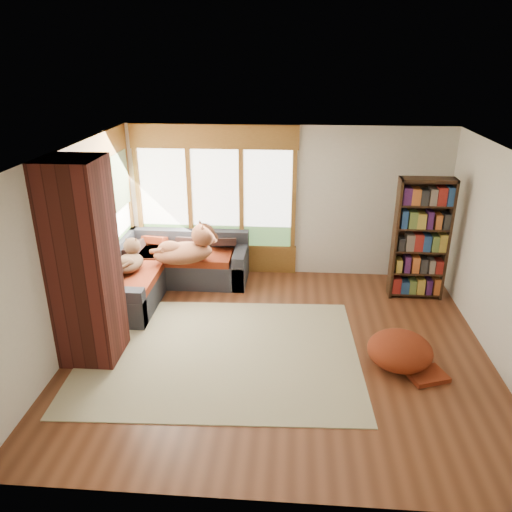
% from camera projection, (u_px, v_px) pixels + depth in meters
% --- Properties ---
extents(floor, '(5.50, 5.50, 0.00)m').
position_uv_depth(floor, '(279.00, 347.00, 6.74)').
color(floor, '#552B17').
rests_on(floor, ground).
extents(ceiling, '(5.50, 5.50, 0.00)m').
position_uv_depth(ceiling, '(283.00, 155.00, 5.75)').
color(ceiling, white).
extents(wall_back, '(5.50, 0.04, 2.60)m').
position_uv_depth(wall_back, '(285.00, 202.00, 8.55)').
color(wall_back, silver).
rests_on(wall_back, ground).
extents(wall_front, '(5.50, 0.04, 2.60)m').
position_uv_depth(wall_front, '(271.00, 381.00, 3.94)').
color(wall_front, silver).
rests_on(wall_front, ground).
extents(wall_left, '(0.04, 5.00, 2.60)m').
position_uv_depth(wall_left, '(68.00, 252.00, 6.44)').
color(wall_left, silver).
rests_on(wall_left, ground).
extents(wall_right, '(0.04, 5.00, 2.60)m').
position_uv_depth(wall_right, '(507.00, 265.00, 6.05)').
color(wall_right, silver).
rests_on(wall_right, ground).
extents(windows_back, '(2.82, 0.10, 1.90)m').
position_uv_depth(windows_back, '(215.00, 198.00, 8.58)').
color(windows_back, brown).
rests_on(windows_back, wall_back).
extents(windows_left, '(0.10, 2.62, 1.90)m').
position_uv_depth(windows_left, '(103.00, 220.00, 7.52)').
color(windows_left, brown).
rests_on(windows_left, wall_left).
extents(roller_blind, '(0.03, 0.72, 0.90)m').
position_uv_depth(roller_blind, '(120.00, 180.00, 8.13)').
color(roller_blind, '#687D57').
rests_on(roller_blind, wall_left).
extents(brick_chimney, '(0.70, 0.70, 2.60)m').
position_uv_depth(brick_chimney, '(83.00, 264.00, 6.09)').
color(brick_chimney, '#471914').
rests_on(brick_chimney, ground).
extents(sectional_sofa, '(2.20, 2.20, 0.80)m').
position_uv_depth(sectional_sofa, '(166.00, 271.00, 8.33)').
color(sectional_sofa, '#212229').
rests_on(sectional_sofa, ground).
extents(area_rug, '(3.74, 2.92, 0.01)m').
position_uv_depth(area_rug, '(220.00, 352.00, 6.61)').
color(area_rug, silver).
rests_on(area_rug, ground).
extents(bookshelf, '(0.84, 0.28, 1.95)m').
position_uv_depth(bookshelf, '(421.00, 240.00, 7.78)').
color(bookshelf, '#311D10').
rests_on(bookshelf, ground).
extents(pouf, '(0.86, 0.86, 0.44)m').
position_uv_depth(pouf, '(400.00, 350.00, 6.26)').
color(pouf, maroon).
rests_on(pouf, area_rug).
extents(dog_tan, '(1.11, 0.91, 0.55)m').
position_uv_depth(dog_tan, '(188.00, 246.00, 7.98)').
color(dog_tan, brown).
rests_on(dog_tan, sectional_sofa).
extents(dog_brindle, '(0.44, 0.71, 0.38)m').
position_uv_depth(dog_brindle, '(129.00, 257.00, 7.76)').
color(dog_brindle, '#3B2417').
rests_on(dog_brindle, sectional_sofa).
extents(throw_pillows, '(1.98, 1.68, 0.45)m').
position_uv_depth(throw_pillows, '(168.00, 243.00, 8.29)').
color(throw_pillows, black).
rests_on(throw_pillows, sectional_sofa).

